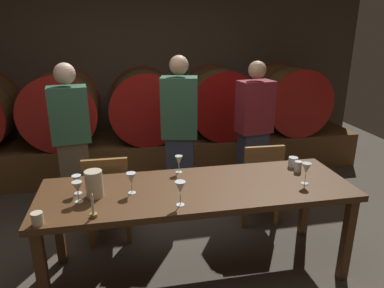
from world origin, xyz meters
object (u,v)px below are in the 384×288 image
dining_table (198,196)px  cup_left (37,219)px  wine_glass_left (77,187)px  wine_glass_center_right (180,188)px  chair_right (259,179)px  wine_glass_far_right (306,169)px  wine_glass_center_left (131,179)px  cup_center (298,166)px  chair_left (108,194)px  pitcher (94,184)px  guest_left (72,141)px  wine_glass_right (179,161)px  wine_barrel_center (145,105)px  wine_barrel_right (218,102)px  wine_barrel_far_right (288,99)px  candle_center (93,210)px  wine_barrel_left (62,108)px  wine_glass_far_left (77,181)px  cup_right (293,162)px  guest_center (180,134)px  guest_right (254,132)px

dining_table → cup_left: 1.18m
wine_glass_left → wine_glass_center_right: wine_glass_center_right is taller
chair_right → wine_glass_far_right: bearing=97.4°
wine_glass_center_left → cup_center: bearing=5.7°
chair_left → cup_left: size_ratio=10.31×
pitcher → wine_glass_far_right: size_ratio=1.15×
chair_right → wine_glass_far_right: size_ratio=4.98×
guest_left → wine_glass_right: bearing=131.4°
guest_left → wine_glass_right: (0.98, -0.86, 0.04)m
wine_barrel_center → wine_barrel_right: (1.03, 0.00, 0.00)m
wine_barrel_far_right → wine_glass_center_right: 3.25m
wine_barrel_center → candle_center: 2.65m
wine_barrel_right → wine_barrel_left: bearing=180.0°
wine_glass_far_left → cup_right: size_ratio=1.68×
wine_barrel_center → wine_glass_center_left: wine_barrel_center is taller
pitcher → cup_center: 1.71m
guest_center → wine_glass_left: 1.54m
guest_center → wine_glass_far_right: (0.81, -1.26, 0.04)m
chair_right → wine_glass_far_left: wine_glass_far_left is taller
pitcher → wine_glass_left: bearing=-147.9°
chair_left → wine_glass_far_right: size_ratio=4.98×
wine_glass_center_left → wine_glass_right: (0.41, 0.32, -0.01)m
guest_right → dining_table: bearing=42.6°
wine_barrel_far_right → chair_left: wine_barrel_far_right is taller
guest_left → pitcher: 1.22m
wine_glass_left → wine_glass_right: size_ratio=1.04×
guest_right → guest_left: bearing=-9.7°
wine_barrel_far_right → guest_left: 3.12m
wine_barrel_left → wine_glass_center_right: bearing=-65.8°
chair_left → wine_glass_far_left: wine_glass_far_left is taller
candle_center → cup_center: 1.76m
wine_glass_right → wine_barrel_far_right: bearing=45.3°
guest_center → dining_table: bearing=100.3°
candle_center → cup_center: candle_center is taller
wine_glass_far_left → wine_glass_right: 0.85m
candle_center → cup_left: size_ratio=2.23×
wine_barrel_center → guest_left: (-0.83, -1.10, -0.12)m
pitcher → wine_glass_center_left: (0.27, -0.00, 0.02)m
wine_barrel_right → dining_table: wine_barrel_right is taller
wine_barrel_right → wine_glass_left: 2.89m
wine_barrel_far_right → wine_glass_far_right: (-0.98, -2.38, -0.05)m
wine_glass_left → cup_center: bearing=6.6°
chair_right → wine_glass_far_left: bearing=20.7°
wine_barrel_right → cup_right: size_ratio=10.73×
wine_barrel_left → guest_right: bearing=-26.1°
wine_barrel_far_right → guest_left: (-2.92, -1.10, -0.12)m
chair_right → candle_center: size_ratio=4.62×
wine_barrel_right → wine_glass_far_left: (-1.70, -2.21, -0.08)m
guest_right → wine_glass_far_right: guest_right is taller
cup_center → cup_right: cup_center is taller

